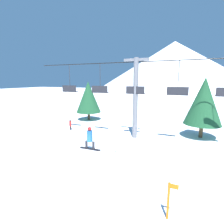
{
  "coord_description": "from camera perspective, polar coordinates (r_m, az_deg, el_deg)",
  "views": [
    {
      "loc": [
        5.1,
        -7.35,
        5.73
      ],
      "look_at": [
        -0.11,
        5.09,
        3.26
      ],
      "focal_mm": 28.0,
      "sensor_mm": 36.0,
      "label": 1
    }
  ],
  "objects": [
    {
      "name": "ground_plane",
      "position": [
        10.62,
        -10.96,
        -22.49
      ],
      "size": [
        220.0,
        220.0,
        0.0
      ],
      "primitive_type": "plane",
      "color": "white"
    },
    {
      "name": "trail_marker",
      "position": [
        8.35,
        18.01,
        -25.66
      ],
      "size": [
        0.41,
        0.1,
        1.65
      ],
      "color": "orange",
      "rests_on": "ground_plane"
    },
    {
      "name": "distant_skier",
      "position": [
        20.92,
        -13.46,
        -3.94
      ],
      "size": [
        0.24,
        0.24,
        1.23
      ],
      "color": "black",
      "rests_on": "ground_plane"
    },
    {
      "name": "chairlift",
      "position": [
        17.18,
        7.66,
        6.18
      ],
      "size": [
        22.48,
        0.48,
        7.83
      ],
      "color": "slate",
      "rests_on": "ground_plane"
    },
    {
      "name": "pine_tree_far",
      "position": [
        25.44,
        -7.72,
        4.89
      ],
      "size": [
        3.52,
        3.52,
        5.57
      ],
      "color": "#4C3823",
      "rests_on": "ground_plane"
    },
    {
      "name": "pine_tree_near",
      "position": [
        19.33,
        27.77,
        3.13
      ],
      "size": [
        3.53,
        3.53,
        6.03
      ],
      "color": "#4C3823",
      "rests_on": "ground_plane"
    },
    {
      "name": "mountain_ridge",
      "position": [
        78.32,
        19.49,
        13.31
      ],
      "size": [
        68.89,
        68.89,
        21.13
      ],
      "color": "silver",
      "rests_on": "ground_plane"
    },
    {
      "name": "snow_ramp",
      "position": [
        10.48,
        -10.81,
        -18.3
      ],
      "size": [
        3.02,
        3.67,
        1.46
      ],
      "color": "white",
      "rests_on": "ground_plane"
    },
    {
      "name": "snowboarder",
      "position": [
        11.03,
        -7.28,
        -8.43
      ],
      "size": [
        1.42,
        0.34,
        1.44
      ],
      "color": "black",
      "rests_on": "snow_ramp"
    }
  ]
}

